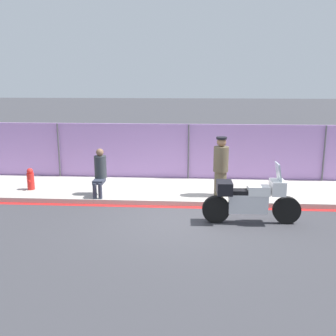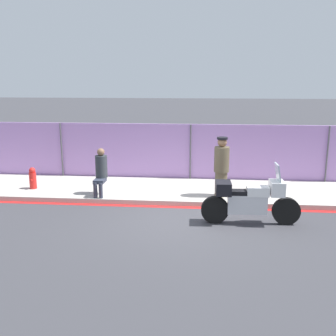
{
  "view_description": "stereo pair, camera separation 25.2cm",
  "coord_description": "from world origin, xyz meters",
  "px_view_note": "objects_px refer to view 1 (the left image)",
  "views": [
    {
      "loc": [
        0.19,
        -9.31,
        3.42
      ],
      "look_at": [
        -0.5,
        0.85,
        1.09
      ],
      "focal_mm": 42.0,
      "sensor_mm": 36.0,
      "label": 1
    },
    {
      "loc": [
        0.44,
        -9.29,
        3.42
      ],
      "look_at": [
        -0.5,
        0.85,
        1.09
      ],
      "focal_mm": 42.0,
      "sensor_mm": 36.0,
      "label": 2
    }
  ],
  "objects_px": {
    "person_seated_on_curb": "(100,170)",
    "fire_hydrant": "(31,179)",
    "officer_standing": "(221,166)",
    "motorcycle": "(251,199)"
  },
  "relations": [
    {
      "from": "officer_standing",
      "to": "person_seated_on_curb",
      "type": "height_order",
      "value": "officer_standing"
    },
    {
      "from": "person_seated_on_curb",
      "to": "fire_hydrant",
      "type": "xyz_separation_m",
      "value": [
        -2.24,
        0.41,
        -0.42
      ]
    },
    {
      "from": "fire_hydrant",
      "to": "motorcycle",
      "type": "bearing_deg",
      "value": -18.03
    },
    {
      "from": "fire_hydrant",
      "to": "officer_standing",
      "type": "bearing_deg",
      "value": -2.43
    },
    {
      "from": "officer_standing",
      "to": "fire_hydrant",
      "type": "bearing_deg",
      "value": 177.57
    },
    {
      "from": "officer_standing",
      "to": "person_seated_on_curb",
      "type": "distance_m",
      "value": 3.44
    },
    {
      "from": "person_seated_on_curb",
      "to": "fire_hydrant",
      "type": "bearing_deg",
      "value": 169.55
    },
    {
      "from": "motorcycle",
      "to": "person_seated_on_curb",
      "type": "bearing_deg",
      "value": 156.38
    },
    {
      "from": "person_seated_on_curb",
      "to": "motorcycle",
      "type": "bearing_deg",
      "value": -21.97
    },
    {
      "from": "officer_standing",
      "to": "fire_hydrant",
      "type": "height_order",
      "value": "officer_standing"
    }
  ]
}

